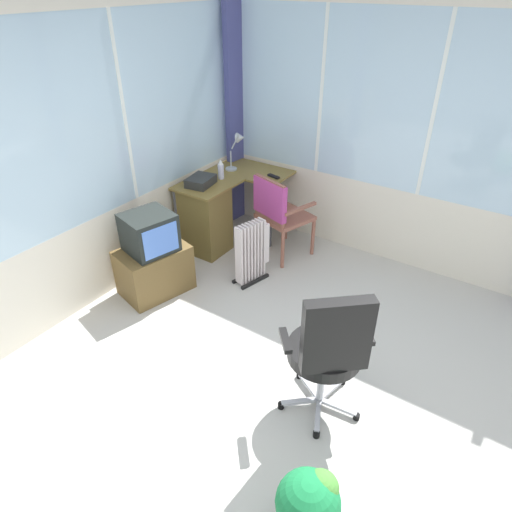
{
  "coord_description": "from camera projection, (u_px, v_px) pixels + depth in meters",
  "views": [
    {
      "loc": [
        -1.89,
        -0.95,
        2.66
      ],
      "look_at": [
        0.76,
        0.82,
        0.66
      ],
      "focal_mm": 31.69,
      "sensor_mm": 36.0,
      "label": 1
    }
  ],
  "objects": [
    {
      "name": "spray_bottle",
      "position": [
        221.0,
        169.0,
        4.84
      ],
      "size": [
        0.06,
        0.06,
        0.22
      ],
      "color": "silver",
      "rests_on": "desk"
    },
    {
      "name": "wooden_armchair",
      "position": [
        276.0,
        208.0,
        4.69
      ],
      "size": [
        0.61,
        0.6,
        0.92
      ],
      "color": "#955948",
      "rests_on": "ground"
    },
    {
      "name": "potted_plant",
      "position": [
        309.0,
        504.0,
        2.4
      ],
      "size": [
        0.35,
        0.35,
        0.46
      ],
      "color": "#3B3D4D",
      "rests_on": "ground"
    },
    {
      "name": "space_heater",
      "position": [
        253.0,
        251.0,
        4.45
      ],
      "size": [
        0.41,
        0.25,
        0.65
      ],
      "color": "silver",
      "rests_on": "ground"
    },
    {
      "name": "tv_on_stand",
      "position": [
        153.0,
        259.0,
        4.27
      ],
      "size": [
        0.73,
        0.59,
        0.83
      ],
      "color": "brown",
      "rests_on": "ground"
    },
    {
      "name": "north_window_panel",
      "position": [
        51.0,
        175.0,
        3.56
      ],
      "size": [
        4.77,
        0.07,
        2.61
      ],
      "color": "silver",
      "rests_on": "ground"
    },
    {
      "name": "desk_lamp",
      "position": [
        238.0,
        145.0,
        5.0
      ],
      "size": [
        0.23,
        0.2,
        0.41
      ],
      "color": "#B2B7BC",
      "rests_on": "desk"
    },
    {
      "name": "east_window_panel",
      "position": [
        428.0,
        144.0,
        4.2
      ],
      "size": [
        0.07,
        4.47,
        2.61
      ],
      "color": "silver",
      "rests_on": "ground"
    },
    {
      "name": "curtain_corner",
      "position": [
        235.0,
        118.0,
        5.14
      ],
      "size": [
        0.24,
        0.1,
        2.51
      ],
      "primitive_type": "cube",
      "rotation": [
        0.0,
        0.0,
        -0.11
      ],
      "color": "#464986",
      "rests_on": "ground"
    },
    {
      "name": "desk",
      "position": [
        208.0,
        215.0,
        4.93
      ],
      "size": [
        1.16,
        0.87,
        0.76
      ],
      "color": "olive",
      "rests_on": "ground"
    },
    {
      "name": "tv_remote",
      "position": [
        274.0,
        176.0,
        4.91
      ],
      "size": [
        0.08,
        0.16,
        0.02
      ],
      "primitive_type": "cube",
      "rotation": [
        0.0,
        0.0,
        -0.22
      ],
      "color": "black",
      "rests_on": "desk"
    },
    {
      "name": "office_chair",
      "position": [
        329.0,
        348.0,
        2.88
      ],
      "size": [
        0.61,
        0.61,
        1.08
      ],
      "color": "#B7B7BF",
      "rests_on": "ground"
    },
    {
      "name": "paper_tray",
      "position": [
        201.0,
        181.0,
        4.72
      ],
      "size": [
        0.33,
        0.28,
        0.09
      ],
      "primitive_type": "cube",
      "rotation": [
        0.0,
        0.0,
        0.17
      ],
      "color": "#2A2B2A",
      "rests_on": "desk"
    },
    {
      "name": "ground",
      "position": [
        293.0,
        419.0,
        3.21
      ],
      "size": [
        5.77,
        5.47,
        0.06
      ],
      "primitive_type": "cube",
      "color": "#BAB8AF"
    }
  ]
}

